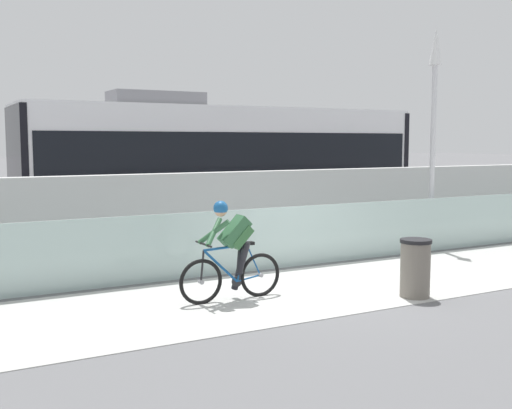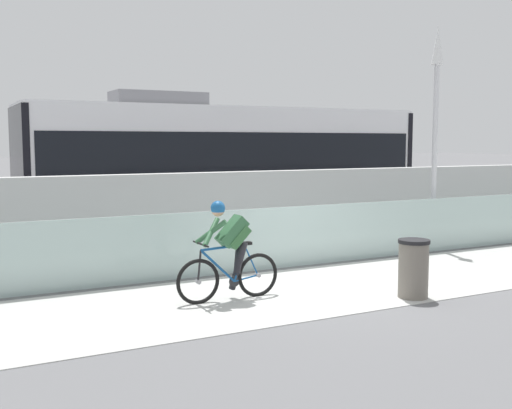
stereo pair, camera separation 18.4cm
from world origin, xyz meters
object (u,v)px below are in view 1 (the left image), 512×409
at_px(cyclist_on_bike, 232,252).
at_px(trash_bin, 415,268).
at_px(tram, 225,165).
at_px(lamp_post_antenna, 434,109).

distance_m(cyclist_on_bike, trash_bin, 2.99).
distance_m(tram, lamp_post_antenna, 5.83).
height_order(lamp_post_antenna, trash_bin, lamp_post_antenna).
xyz_separation_m(cyclist_on_bike, lamp_post_antenna, (6.34, 2.15, 2.51)).
xyz_separation_m(tram, lamp_post_antenna, (3.16, -4.70, 1.40)).
distance_m(tram, trash_bin, 8.24).
relative_size(tram, cyclist_on_bike, 6.25).
distance_m(lamp_post_antenna, trash_bin, 5.72).
bearing_deg(trash_bin, lamp_post_antenna, 43.05).
height_order(tram, trash_bin, tram).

